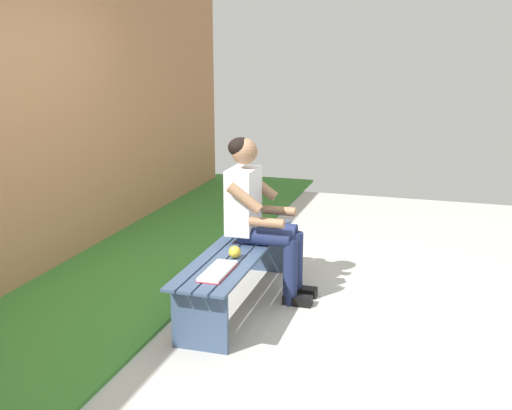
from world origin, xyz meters
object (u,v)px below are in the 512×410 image
at_px(person_seated, 258,211).
at_px(apple, 235,252).
at_px(bench_near, 237,262).
at_px(book_open, 218,271).

height_order(person_seated, apple, person_seated).
xyz_separation_m(person_seated, apple, (0.42, -0.05, -0.20)).
relative_size(person_seated, apple, 13.98).
height_order(bench_near, book_open, book_open).
xyz_separation_m(apple, book_open, (0.32, -0.01, -0.03)).
height_order(bench_near, apple, apple).
relative_size(bench_near, apple, 20.00).
bearing_deg(apple, book_open, -1.81).
distance_m(person_seated, apple, 0.47).
bearing_deg(bench_near, apple, 14.70).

